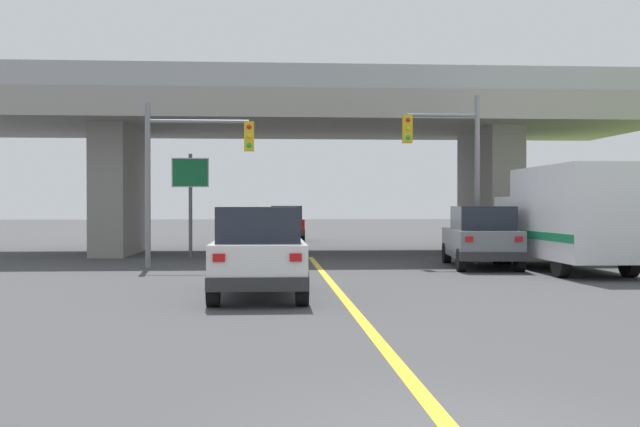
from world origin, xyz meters
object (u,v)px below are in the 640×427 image
object	(u,v)px
suv_crossing	(481,237)
box_truck	(567,217)
traffic_signal_farside	(185,161)
highway_sign	(190,183)
traffic_signal_nearside	(453,158)
suv_lead	(259,251)
sedan_oncoming	(286,223)

from	to	relation	value
suv_crossing	box_truck	size ratio (longest dim) A/B	0.65
traffic_signal_farside	highway_sign	world-z (taller)	traffic_signal_farside
traffic_signal_nearside	traffic_signal_farside	size ratio (longest dim) A/B	1.09
suv_lead	box_truck	xyz separation A→B (m)	(9.50, 6.11, 0.68)
traffic_signal_nearside	suv_lead	bearing A→B (deg)	-126.00
suv_crossing	sedan_oncoming	size ratio (longest dim) A/B	1.10
traffic_signal_nearside	traffic_signal_farside	bearing A→B (deg)	-174.19
box_truck	traffic_signal_farside	bearing A→B (deg)	170.30
suv_lead	traffic_signal_farside	xyz separation A→B (m)	(-2.48, 8.16, 2.47)
box_truck	traffic_signal_nearside	bearing A→B (deg)	134.23
box_truck	sedan_oncoming	bearing A→B (deg)	110.93
box_truck	highway_sign	bearing A→B (deg)	151.25
suv_lead	sedan_oncoming	xyz separation A→B (m)	(1.25, 27.67, -0.00)
suv_lead	sedan_oncoming	size ratio (longest dim) A/B	1.07
suv_lead	traffic_signal_nearside	bearing A→B (deg)	54.00
traffic_signal_farside	suv_crossing	bearing A→B (deg)	-2.26
suv_lead	highway_sign	bearing A→B (deg)	102.22
box_truck	traffic_signal_farside	xyz separation A→B (m)	(-11.98, 2.05, 1.79)
suv_lead	suv_crossing	bearing A→B (deg)	47.09
suv_crossing	sedan_oncoming	distance (m)	20.77
box_truck	suv_lead	bearing A→B (deg)	-147.22
traffic_signal_farside	highway_sign	distance (m)	4.73
suv_crossing	box_truck	distance (m)	2.89
suv_lead	traffic_signal_farside	bearing A→B (deg)	106.92
traffic_signal_nearside	traffic_signal_farside	xyz separation A→B (m)	(-9.08, -0.92, -0.20)
traffic_signal_farside	box_truck	bearing A→B (deg)	-9.70
suv_crossing	traffic_signal_farside	world-z (taller)	traffic_signal_farside
suv_crossing	traffic_signal_farside	size ratio (longest dim) A/B	0.91
suv_crossing	highway_sign	distance (m)	11.38
suv_crossing	highway_sign	xyz separation A→B (m)	(-10.01, 5.07, 1.90)
box_truck	traffic_signal_nearside	xyz separation A→B (m)	(-2.89, 2.97, 1.99)
suv_crossing	highway_sign	size ratio (longest dim) A/B	1.22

